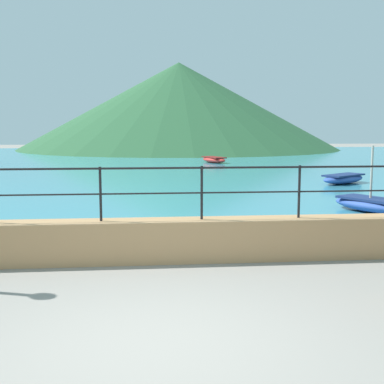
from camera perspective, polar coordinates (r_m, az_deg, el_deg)
ground_plane at (r=5.50m, az=-3.99°, el=-16.66°), size 120.00×120.00×0.00m
promenade_wall at (r=8.44m, az=-4.58°, el=-5.56°), size 20.00×0.56×0.70m
railing at (r=8.27m, az=-4.65°, el=1.00°), size 18.44×0.04×0.90m
lake_water at (r=30.94m, az=-5.23°, el=3.31°), size 64.00×44.32×0.06m
hill_main at (r=51.16m, az=-1.51°, el=9.77°), size 31.95×31.95×8.64m
boat_0 at (r=30.74m, az=2.52°, el=3.73°), size 1.66×2.47×0.36m
boat_1 at (r=20.25m, az=16.90°, el=1.49°), size 2.40×2.06×0.36m
boat_3 at (r=13.70m, az=20.01°, el=-1.34°), size 1.91×2.45×1.71m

